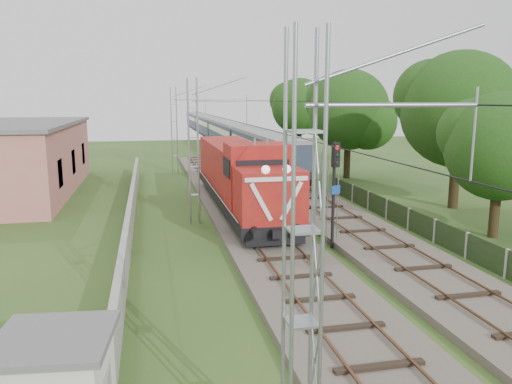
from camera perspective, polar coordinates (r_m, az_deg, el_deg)
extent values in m
plane|color=#29481B|center=(17.82, 6.64, -12.25)|extent=(140.00, 140.00, 0.00)
cube|color=#6B6054|center=(24.12, 1.28, -5.64)|extent=(4.20, 70.00, 0.30)
cube|color=black|center=(24.06, 1.29, -5.18)|extent=(2.40, 70.00, 0.10)
cube|color=brown|center=(23.87, -0.71, -5.13)|extent=(0.08, 70.00, 0.05)
cube|color=brown|center=(24.25, 3.25, -4.89)|extent=(0.08, 70.00, 0.05)
cube|color=#6B6054|center=(37.62, 4.09, 0.25)|extent=(4.20, 80.00, 0.30)
cube|color=black|center=(37.58, 4.10, 0.55)|extent=(2.40, 80.00, 0.10)
cube|color=brown|center=(37.34, 2.84, 0.62)|extent=(0.08, 80.00, 0.05)
cube|color=brown|center=(37.81, 5.33, 0.71)|extent=(0.08, 80.00, 0.05)
cylinder|color=gray|center=(8.47, 15.52, 9.55)|extent=(3.00, 0.08, 0.08)
cylinder|color=gray|center=(27.79, -4.16, 10.38)|extent=(3.00, 0.08, 0.08)
cylinder|color=gray|center=(47.67, -7.60, 10.41)|extent=(3.00, 0.08, 0.08)
cylinder|color=black|center=(28.07, -1.06, 7.76)|extent=(0.03, 70.00, 0.03)
cylinder|color=black|center=(28.04, -1.07, 10.41)|extent=(0.03, 70.00, 0.03)
cube|color=#9E9E99|center=(28.21, -14.11, -2.30)|extent=(0.25, 40.00, 1.50)
cube|color=#B47161|center=(40.90, -25.71, 3.39)|extent=(8.00, 20.00, 5.00)
cube|color=#606060|center=(40.70, -26.00, 7.02)|extent=(8.40, 20.40, 0.25)
cube|color=black|center=(34.31, -21.53, 2.00)|extent=(0.10, 1.60, 1.80)
cube|color=black|center=(40.19, -20.19, 3.25)|extent=(0.10, 1.60, 1.80)
cube|color=black|center=(46.10, -19.19, 4.18)|extent=(0.10, 1.60, 1.80)
cube|color=black|center=(23.71, 22.95, -5.66)|extent=(0.05, 32.00, 1.15)
cube|color=#9E9E99|center=(36.64, 9.49, 0.57)|extent=(0.12, 0.12, 1.20)
cube|color=black|center=(30.81, -1.84, -0.37)|extent=(3.16, 17.88, 0.53)
cube|color=black|center=(25.34, 0.52, -3.52)|extent=(2.31, 3.79, 0.53)
cube|color=black|center=(36.48, -3.47, 0.83)|extent=(2.31, 3.79, 0.53)
cube|color=black|center=(22.51, 2.23, -5.63)|extent=(2.74, 0.26, 0.37)
cube|color=#A12212|center=(23.21, 1.52, -0.32)|extent=(3.05, 2.63, 2.42)
sphere|color=white|center=(21.66, 1.11, 2.57)|extent=(0.38, 0.38, 0.38)
sphere|color=white|center=(21.90, 3.53, 2.64)|extent=(0.38, 0.38, 0.38)
cube|color=silver|center=(21.79, 0.61, -1.18)|extent=(1.06, 0.06, 1.76)
cube|color=silver|center=(22.12, 4.06, -1.02)|extent=(1.06, 0.06, 1.76)
cube|color=silver|center=(21.77, 2.37, 1.48)|extent=(2.84, 0.06, 0.19)
cube|color=#A12212|center=(25.60, 0.17, 1.79)|extent=(3.16, 2.52, 3.37)
cube|color=black|center=(24.28, 0.81, 2.57)|extent=(2.63, 0.06, 0.95)
cube|color=#A12212|center=(33.06, -2.66, 3.23)|extent=(2.95, 12.73, 2.74)
cylinder|color=black|center=(29.75, -1.66, 5.37)|extent=(0.46, 0.46, 0.42)
cylinder|color=gray|center=(24.50, -0.13, 5.73)|extent=(0.13, 0.13, 0.37)
cylinder|color=gray|center=(24.63, 1.31, 5.76)|extent=(0.13, 0.13, 0.37)
cube|color=black|center=(46.02, 1.00, 3.09)|extent=(2.70, 20.49, 0.47)
cube|color=#2C3B4A|center=(45.85, 1.01, 4.93)|extent=(2.79, 20.49, 2.51)
cube|color=beige|center=(45.80, 1.01, 5.51)|extent=(2.83, 19.67, 0.70)
cube|color=gray|center=(45.73, 1.02, 6.67)|extent=(2.84, 20.49, 0.33)
cube|color=black|center=(66.93, -3.19, 5.43)|extent=(2.70, 20.49, 0.47)
cube|color=#2C3B4A|center=(66.81, -3.21, 6.71)|extent=(2.79, 20.49, 2.51)
cube|color=beige|center=(66.78, -3.21, 7.10)|extent=(2.83, 19.67, 0.70)
cube|color=gray|center=(66.73, -3.22, 7.90)|extent=(2.84, 20.49, 0.33)
cube|color=black|center=(88.09, -5.40, 6.65)|extent=(2.70, 20.49, 0.47)
cube|color=#2C3B4A|center=(88.00, -5.41, 7.61)|extent=(2.79, 20.49, 2.51)
cube|color=beige|center=(87.98, -5.42, 7.92)|extent=(2.83, 19.67, 0.70)
cube|color=gray|center=(87.94, -5.43, 8.52)|extent=(2.84, 20.49, 0.33)
cube|color=black|center=(109.35, -6.75, 7.39)|extent=(2.70, 20.49, 0.47)
cube|color=#2C3B4A|center=(109.28, -6.77, 8.17)|extent=(2.79, 20.49, 2.51)
cube|color=beige|center=(109.26, -6.77, 8.41)|extent=(2.83, 19.67, 0.70)
cube|color=gray|center=(109.23, -6.78, 8.90)|extent=(2.84, 20.49, 0.33)
cylinder|color=black|center=(23.23, 8.84, -0.43)|extent=(0.14, 0.14, 5.00)
cube|color=black|center=(22.81, 9.11, 4.19)|extent=(0.41, 0.35, 1.10)
sphere|color=red|center=(22.66, 9.24, 5.03)|extent=(0.18, 0.18, 0.18)
sphere|color=black|center=(22.70, 9.22, 4.16)|extent=(0.18, 0.18, 0.18)
sphere|color=black|center=(22.74, 9.19, 3.28)|extent=(0.18, 0.18, 0.18)
cube|color=navy|center=(23.08, 9.08, 0.25)|extent=(0.52, 0.28, 0.40)
cube|color=#606060|center=(10.96, -22.23, -15.32)|extent=(2.48, 2.48, 0.15)
cylinder|color=#382C17|center=(27.69, 25.67, -1.41)|extent=(0.50, 0.50, 3.27)
sphere|color=#1D3B10|center=(27.28, 26.17, 4.71)|extent=(5.35, 5.35, 5.35)
sphere|color=#1D3B10|center=(27.43, 23.51, 6.19)|extent=(3.48, 3.48, 3.48)
cylinder|color=#382C17|center=(34.07, 21.79, 1.95)|extent=(0.62, 0.62, 4.42)
sphere|color=#1D3B10|center=(33.75, 22.26, 8.71)|extent=(7.24, 7.24, 7.24)
sphere|color=#1D3B10|center=(33.75, 25.23, 6.78)|extent=(5.07, 5.07, 5.07)
sphere|color=#1D3B10|center=(34.13, 19.36, 10.26)|extent=(4.71, 4.71, 4.71)
cylinder|color=#382C17|center=(44.53, 10.38, 4.27)|extent=(0.57, 0.57, 4.22)
sphere|color=#1D3B10|center=(44.28, 10.55, 9.21)|extent=(6.91, 6.91, 6.91)
sphere|color=#1D3B10|center=(43.92, 12.71, 7.87)|extent=(4.84, 4.84, 4.84)
sphere|color=#1D3B10|center=(44.95, 8.54, 10.27)|extent=(4.49, 4.49, 4.49)
cylinder|color=#382C17|center=(62.27, 4.96, 6.17)|extent=(0.63, 0.63, 4.22)
sphere|color=#1D3B10|center=(62.09, 5.02, 9.70)|extent=(6.91, 6.91, 6.91)
sphere|color=#1D3B10|center=(61.55, 6.53, 8.77)|extent=(4.84, 4.84, 4.84)
sphere|color=#1D3B10|center=(62.91, 3.63, 10.43)|extent=(4.49, 4.49, 4.49)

